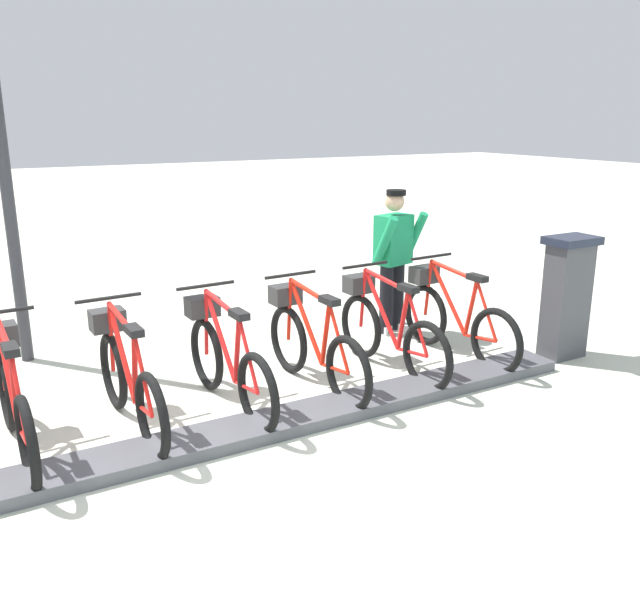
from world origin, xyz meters
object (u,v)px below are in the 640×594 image
(bike_docked_0, at_px, (454,317))
(worker_near_rack, at_px, (394,256))
(payment_kiosk, at_px, (566,295))
(bike_docked_4, at_px, (128,378))
(bike_docked_3, at_px, (226,359))
(bike_docked_5, at_px, (13,399))
(bike_docked_2, at_px, (312,343))
(bike_docked_1, at_px, (387,329))

(bike_docked_0, bearing_deg, worker_near_rack, 6.21)
(payment_kiosk, distance_m, bike_docked_4, 4.41)
(bike_docked_0, height_order, bike_docked_3, same)
(payment_kiosk, bearing_deg, bike_docked_0, 60.07)
(bike_docked_0, relative_size, bike_docked_5, 1.00)
(bike_docked_2, bearing_deg, bike_docked_4, 90.00)
(bike_docked_2, height_order, bike_docked_5, same)
(payment_kiosk, distance_m, bike_docked_0, 1.17)
(bike_docked_2, distance_m, bike_docked_3, 0.84)
(bike_docked_0, bearing_deg, bike_docked_4, 90.00)
(payment_kiosk, distance_m, bike_docked_2, 2.75)
(bike_docked_0, height_order, bike_docked_4, same)
(bike_docked_1, relative_size, bike_docked_3, 1.00)
(bike_docked_0, bearing_deg, bike_docked_5, 90.00)
(bike_docked_2, relative_size, bike_docked_5, 1.00)
(bike_docked_2, bearing_deg, bike_docked_5, 90.00)
(bike_docked_3, height_order, bike_docked_4, same)
(bike_docked_4, xyz_separation_m, worker_near_rack, (0.96, -3.27, 0.48))
(payment_kiosk, relative_size, bike_docked_0, 0.74)
(bike_docked_0, height_order, worker_near_rack, worker_near_rack)
(payment_kiosk, distance_m, bike_docked_1, 1.94)
(bike_docked_0, bearing_deg, bike_docked_3, 90.00)
(bike_docked_0, xyz_separation_m, bike_docked_4, (0.00, 3.38, 0.00))
(bike_docked_3, relative_size, worker_near_rack, 1.04)
(bike_docked_3, relative_size, bike_docked_5, 1.00)
(bike_docked_4, bearing_deg, bike_docked_5, 90.00)
(bike_docked_0, relative_size, bike_docked_1, 1.00)
(bike_docked_5, bearing_deg, worker_near_rack, -76.88)
(payment_kiosk, xyz_separation_m, bike_docked_4, (0.57, 4.37, -0.24))
(bike_docked_0, relative_size, bike_docked_3, 1.00)
(bike_docked_2, xyz_separation_m, worker_near_rack, (0.96, -1.58, 0.48))
(bike_docked_2, bearing_deg, payment_kiosk, -102.04)
(bike_docked_2, relative_size, bike_docked_4, 1.00)
(bike_docked_4, bearing_deg, payment_kiosk, -97.46)
(bike_docked_4, relative_size, worker_near_rack, 1.04)
(bike_docked_2, bearing_deg, bike_docked_3, 90.00)
(payment_kiosk, height_order, bike_docked_4, payment_kiosk)
(payment_kiosk, bearing_deg, bike_docked_4, 82.54)
(bike_docked_4, xyz_separation_m, bike_docked_5, (0.00, 0.84, 0.00))
(payment_kiosk, xyz_separation_m, bike_docked_2, (0.57, 2.68, -0.24))
(bike_docked_5, bearing_deg, bike_docked_0, -90.00)
(bike_docked_3, distance_m, worker_near_rack, 2.65)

